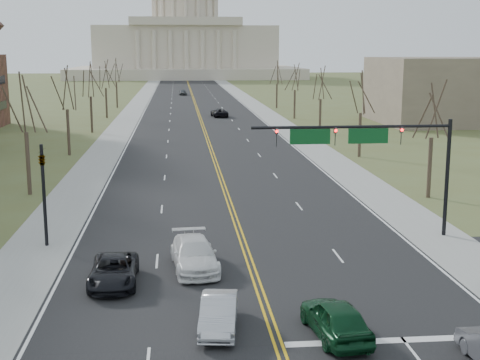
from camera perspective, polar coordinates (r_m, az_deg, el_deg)
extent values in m
plane|color=brown|center=(27.66, 2.99, -13.04)|extent=(600.00, 600.00, 0.00)
cube|color=black|center=(135.49, -3.77, 6.32)|extent=(20.00, 380.00, 0.01)
cube|color=black|center=(33.18, 1.48, -8.81)|extent=(120.00, 14.00, 0.01)
cube|color=gray|center=(135.68, -8.88, 6.22)|extent=(4.00, 380.00, 0.03)
cube|color=gray|center=(136.35, 1.30, 6.37)|extent=(4.00, 380.00, 0.03)
cube|color=gold|center=(135.49, -3.77, 6.32)|extent=(0.42, 380.00, 0.01)
cube|color=silver|center=(135.57, -7.94, 6.24)|extent=(0.15, 380.00, 0.01)
cube|color=silver|center=(136.11, 0.38, 6.37)|extent=(0.15, 380.00, 0.01)
cube|color=silver|center=(27.90, 13.79, -13.11)|extent=(9.50, 0.50, 0.01)
cube|color=beige|center=(275.14, -4.63, 9.15)|extent=(90.00, 60.00, 4.00)
cube|color=beige|center=(274.99, -4.66, 11.24)|extent=(70.00, 40.00, 16.00)
cube|color=beige|center=(254.69, -4.63, 13.39)|extent=(42.00, 3.00, 3.00)
cylinder|color=beige|center=(275.38, -4.71, 14.15)|extent=(24.00, 24.00, 12.00)
cylinder|color=black|center=(42.46, 17.25, 0.15)|extent=(0.24, 0.24, 7.20)
cylinder|color=black|center=(40.06, 9.54, 4.50)|extent=(12.00, 0.18, 0.18)
imported|color=black|center=(40.99, 13.58, 3.71)|extent=(0.35, 0.40, 1.10)
sphere|color=#FF0C0C|center=(40.81, 13.67, 4.17)|extent=(0.18, 0.18, 0.18)
imported|color=black|center=(39.88, 8.12, 3.71)|extent=(0.35, 0.40, 1.10)
sphere|color=#FF0C0C|center=(39.69, 8.18, 4.19)|extent=(0.18, 0.18, 0.18)
imported|color=black|center=(39.22, 3.13, 3.69)|extent=(0.35, 0.40, 1.10)
sphere|color=#FF0C0C|center=(39.03, 3.17, 4.17)|extent=(0.18, 0.18, 0.18)
cube|color=#0C4C1E|center=(40.39, 10.88, 3.72)|extent=(2.40, 0.12, 0.90)
cube|color=#0C4C1E|center=(39.56, 6.00, 3.71)|extent=(2.40, 0.12, 0.90)
cylinder|color=black|center=(40.11, -16.38, -1.30)|extent=(0.20, 0.20, 6.00)
imported|color=black|center=(39.71, -16.55, 1.80)|extent=(0.32, 0.36, 0.99)
cylinder|color=#392F21|center=(53.37, 15.87, 1.01)|extent=(0.32, 0.32, 4.68)
cylinder|color=#392F21|center=(54.96, -17.63, 1.34)|extent=(0.32, 0.32, 4.95)
cylinder|color=#392F21|center=(72.16, 10.18, 3.80)|extent=(0.32, 0.32, 4.68)
cylinder|color=#392F21|center=(74.43, -14.43, 3.95)|extent=(0.32, 0.32, 4.95)
cylinder|color=#392F21|center=(91.46, 6.85, 5.42)|extent=(0.32, 0.32, 4.68)
cylinder|color=#392F21|center=(94.12, -12.56, 5.47)|extent=(0.32, 0.32, 4.95)
cylinder|color=#392F21|center=(111.01, 4.68, 6.45)|extent=(0.32, 0.32, 4.68)
cylinder|color=#392F21|center=(113.91, -11.33, 6.46)|extent=(0.32, 0.32, 4.95)
cylinder|color=#392F21|center=(130.70, 3.15, 7.17)|extent=(0.32, 0.32, 4.68)
cylinder|color=#392F21|center=(133.77, -10.47, 7.16)|extent=(0.32, 0.32, 4.95)
cube|color=brown|center=(110.21, 18.20, 7.29)|extent=(25.00, 20.00, 10.00)
imported|color=#0C371C|center=(27.38, 8.17, -11.60)|extent=(2.39, 4.77, 1.56)
imported|color=#ABACB3|center=(27.85, -1.83, -11.30)|extent=(1.92, 4.29, 1.37)
imported|color=black|center=(33.41, -10.73, -7.62)|extent=(2.28, 4.90, 1.36)
imported|color=white|center=(35.10, -3.92, -6.34)|extent=(2.69, 5.61, 1.58)
imported|color=black|center=(113.65, -1.78, 5.77)|extent=(2.95, 5.34, 1.41)
imported|color=#4F5357|center=(168.03, -4.90, 7.49)|extent=(2.05, 4.48, 1.49)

